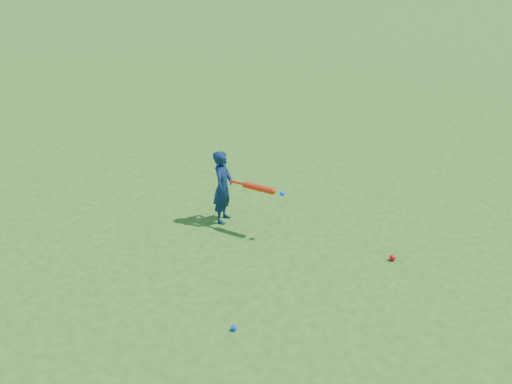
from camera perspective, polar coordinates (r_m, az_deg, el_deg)
ground at (r=7.68m, az=-9.51°, el=-3.14°), size 80.00×80.00×0.00m
child at (r=7.45m, az=-3.34°, el=0.53°), size 0.33×0.42×1.00m
ground_ball_red at (r=6.97m, az=13.50°, el=-6.40°), size 0.08×0.08×0.08m
ground_ball_blue at (r=5.75m, az=-2.22°, el=-13.42°), size 0.06×0.06×0.06m
bat_swing at (r=7.07m, az=0.47°, el=0.38°), size 0.77×0.11×0.09m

